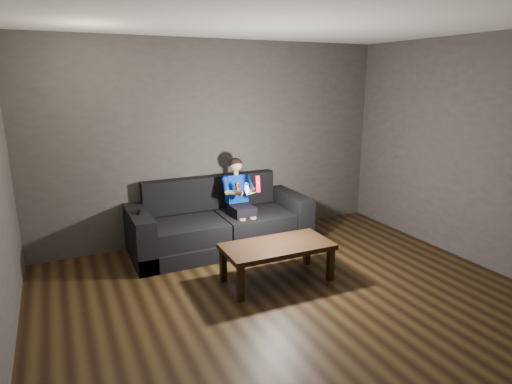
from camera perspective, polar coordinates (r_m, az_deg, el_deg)
floor at (r=4.23m, az=7.48°, el=-16.44°), size 5.00×5.00×0.00m
back_wall at (r=5.93m, az=-5.29°, el=6.66°), size 5.00×0.04×2.70m
right_wall at (r=5.49m, az=30.61°, el=4.00°), size 0.04×5.00×2.70m
ceiling at (r=3.66m, az=9.01°, el=22.74°), size 5.00×5.00×0.02m
sofa at (r=5.75m, az=-4.94°, el=-4.45°), size 2.33×1.01×0.90m
child at (r=5.65m, az=-2.26°, el=-0.18°), size 0.42×0.52×1.04m
wii_remote_red at (r=5.28m, az=0.22°, el=1.08°), size 0.06×0.08×0.21m
nunchuk_white at (r=5.23m, az=-1.28°, el=0.48°), size 0.06×0.10×0.16m
wii_remote_black at (r=5.30m, az=-15.39°, el=-2.55°), size 0.08×0.16×0.03m
coffee_table at (r=4.74m, az=2.83°, el=-7.62°), size 1.21×0.62×0.44m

